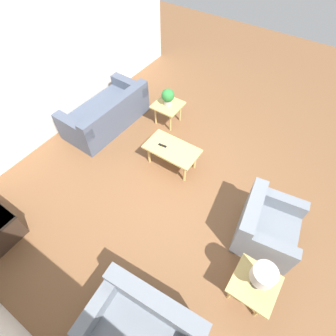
{
  "coord_description": "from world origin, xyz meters",
  "views": [
    {
      "loc": [
        -1.27,
        2.35,
        3.95
      ],
      "look_at": [
        0.24,
        0.12,
        0.55
      ],
      "focal_mm": 28.0,
      "sensor_mm": 36.0,
      "label": 1
    }
  ],
  "objects_px": {
    "loveseat": "(144,329)",
    "potted_plant": "(168,96)",
    "side_table_plant": "(168,107)",
    "side_table_lamp": "(254,285)",
    "table_lamp": "(263,276)",
    "coffee_table": "(172,150)",
    "armchair": "(265,226)",
    "sofa": "(107,114)"
  },
  "relations": [
    {
      "from": "table_lamp",
      "to": "side_table_plant",
      "type": "bearing_deg",
      "value": -38.82
    },
    {
      "from": "armchair",
      "to": "loveseat",
      "type": "distance_m",
      "value": 2.2
    },
    {
      "from": "loveseat",
      "to": "potted_plant",
      "type": "xyz_separation_m",
      "value": [
        2.02,
        -3.49,
        0.38
      ]
    },
    {
      "from": "side_table_plant",
      "to": "coffee_table",
      "type": "bearing_deg",
      "value": 127.48
    },
    {
      "from": "loveseat",
      "to": "table_lamp",
      "type": "relative_size",
      "value": 2.91
    },
    {
      "from": "sofa",
      "to": "table_lamp",
      "type": "height_order",
      "value": "table_lamp"
    },
    {
      "from": "armchair",
      "to": "potted_plant",
      "type": "xyz_separation_m",
      "value": [
        2.72,
        -1.41,
        0.37
      ]
    },
    {
      "from": "side_table_plant",
      "to": "side_table_lamp",
      "type": "relative_size",
      "value": 1.0
    },
    {
      "from": "armchair",
      "to": "potted_plant",
      "type": "bearing_deg",
      "value": 54.22
    },
    {
      "from": "coffee_table",
      "to": "sofa",
      "type": "bearing_deg",
      "value": -6.02
    },
    {
      "from": "side_table_lamp",
      "to": "table_lamp",
      "type": "distance_m",
      "value": 0.39
    },
    {
      "from": "armchair",
      "to": "coffee_table",
      "type": "relative_size",
      "value": 1.07
    },
    {
      "from": "loveseat",
      "to": "potted_plant",
      "type": "bearing_deg",
      "value": 115.81
    },
    {
      "from": "potted_plant",
      "to": "coffee_table",
      "type": "bearing_deg",
      "value": 127.48
    },
    {
      "from": "side_table_lamp",
      "to": "potted_plant",
      "type": "relative_size",
      "value": 1.57
    },
    {
      "from": "potted_plant",
      "to": "armchair",
      "type": "bearing_deg",
      "value": 152.58
    },
    {
      "from": "sofa",
      "to": "side_table_plant",
      "type": "bearing_deg",
      "value": 128.73
    },
    {
      "from": "sofa",
      "to": "coffee_table",
      "type": "distance_m",
      "value": 1.81
    },
    {
      "from": "potted_plant",
      "to": "side_table_lamp",
      "type": "bearing_deg",
      "value": 141.18
    },
    {
      "from": "armchair",
      "to": "side_table_plant",
      "type": "bearing_deg",
      "value": 54.22
    },
    {
      "from": "loveseat",
      "to": "coffee_table",
      "type": "relative_size",
      "value": 1.39
    },
    {
      "from": "side_table_plant",
      "to": "potted_plant",
      "type": "bearing_deg",
      "value": 45.0
    },
    {
      "from": "loveseat",
      "to": "side_table_plant",
      "type": "relative_size",
      "value": 2.43
    },
    {
      "from": "side_table_lamp",
      "to": "coffee_table",
      "type": "bearing_deg",
      "value": -32.24
    },
    {
      "from": "loveseat",
      "to": "potted_plant",
      "type": "relative_size",
      "value": 3.81
    },
    {
      "from": "potted_plant",
      "to": "sofa",
      "type": "bearing_deg",
      "value": 37.05
    },
    {
      "from": "armchair",
      "to": "table_lamp",
      "type": "relative_size",
      "value": 2.23
    },
    {
      "from": "armchair",
      "to": "side_table_plant",
      "type": "height_order",
      "value": "armchair"
    },
    {
      "from": "armchair",
      "to": "side_table_lamp",
      "type": "height_order",
      "value": "armchair"
    },
    {
      "from": "side_table_lamp",
      "to": "side_table_plant",
      "type": "bearing_deg",
      "value": -38.82
    },
    {
      "from": "coffee_table",
      "to": "side_table_plant",
      "type": "distance_m",
      "value": 1.23
    },
    {
      "from": "loveseat",
      "to": "coffee_table",
      "type": "distance_m",
      "value": 2.82
    },
    {
      "from": "armchair",
      "to": "table_lamp",
      "type": "height_order",
      "value": "table_lamp"
    },
    {
      "from": "armchair",
      "to": "potted_plant",
      "type": "relative_size",
      "value": 2.92
    },
    {
      "from": "coffee_table",
      "to": "potted_plant",
      "type": "distance_m",
      "value": 1.26
    },
    {
      "from": "armchair",
      "to": "side_table_plant",
      "type": "relative_size",
      "value": 1.86
    },
    {
      "from": "coffee_table",
      "to": "side_table_plant",
      "type": "xyz_separation_m",
      "value": [
        0.75,
        -0.98,
        0.01
      ]
    },
    {
      "from": "sofa",
      "to": "armchair",
      "type": "relative_size",
      "value": 1.78
    },
    {
      "from": "coffee_table",
      "to": "table_lamp",
      "type": "relative_size",
      "value": 2.09
    },
    {
      "from": "side_table_plant",
      "to": "side_table_lamp",
      "type": "distance_m",
      "value": 3.72
    },
    {
      "from": "sofa",
      "to": "potted_plant",
      "type": "distance_m",
      "value": 1.37
    },
    {
      "from": "sofa",
      "to": "side_table_plant",
      "type": "height_order",
      "value": "sofa"
    }
  ]
}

